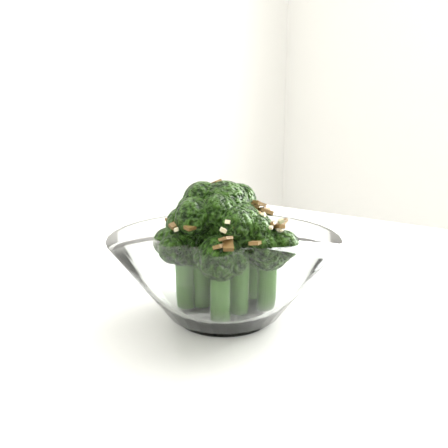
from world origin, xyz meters
TOP-DOWN VIEW (x-y plane):
  - broccoli_dish at (0.16, 0.04)m, footprint 0.19×0.19m

SIDE VIEW (x-z plane):
  - broccoli_dish at x=0.16m, z-range 0.74..0.86m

